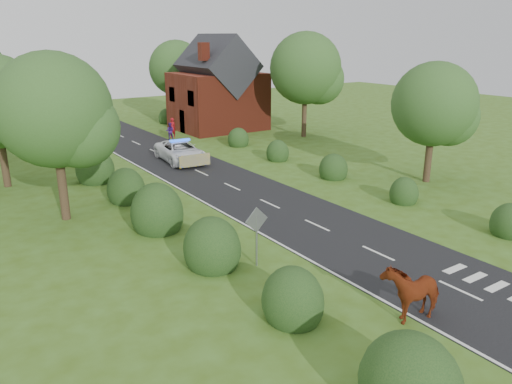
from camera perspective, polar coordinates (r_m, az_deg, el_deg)
ground at (r=22.33m, az=13.78°, el=-6.85°), size 120.00×120.00×0.00m
road at (r=33.51m, az=-5.45°, el=1.83°), size 6.00×70.00×0.02m
road_markings at (r=31.03m, az=-6.17°, el=0.55°), size 4.96×70.00×0.01m
hedgerow_left at (r=27.83m, az=-13.91°, el=-0.31°), size 2.75×50.41×3.00m
hedgerow_right at (r=34.08m, az=7.44°, el=2.97°), size 2.10×45.78×2.10m
tree_left_a at (r=26.09m, az=-21.49°, el=8.20°), size 5.74×5.60×8.38m
tree_left_b at (r=33.69m, az=-27.19°, el=8.83°), size 5.74×5.60×8.07m
tree_right_a at (r=33.17m, az=20.08°, el=9.06°), size 5.33×5.20×7.56m
tree_right_b at (r=46.18m, az=6.09°, el=13.57°), size 6.56×6.40×9.40m
tree_right_c at (r=56.96m, az=-8.74°, el=13.60°), size 6.15×6.00×8.58m
road_sign at (r=19.97m, az=0.06°, el=-4.12°), size 1.06×0.08×2.53m
house at (r=50.28m, az=-4.42°, el=11.47°), size 8.00×7.40×9.17m
cow at (r=17.69m, az=17.32°, el=-11.04°), size 2.36×1.41×1.60m
police_van at (r=37.52m, az=-8.63°, el=4.60°), size 3.04×5.77×1.68m
pedestrian_red at (r=46.65m, az=-9.56°, el=7.25°), size 0.67×0.44×1.83m
pedestrian_purple at (r=45.87m, az=-9.81°, el=6.88°), size 0.94×0.90×1.53m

